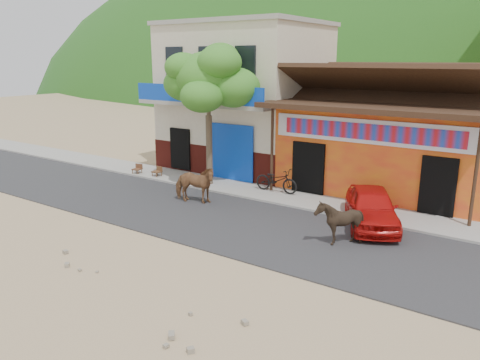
% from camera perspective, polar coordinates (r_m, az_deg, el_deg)
% --- Properties ---
extents(ground, '(120.00, 120.00, 0.00)m').
position_cam_1_polar(ground, '(13.74, -3.47, -8.92)').
color(ground, '#9E825B').
rests_on(ground, ground).
extents(road, '(60.00, 5.00, 0.04)m').
position_cam_1_polar(road, '(15.63, 2.18, -5.84)').
color(road, '#28282B').
rests_on(road, ground).
extents(sidewalk, '(60.00, 2.00, 0.12)m').
position_cam_1_polar(sidewalk, '(18.52, 7.99, -2.55)').
color(sidewalk, gray).
rests_on(sidewalk, ground).
extents(dance_club, '(8.00, 6.00, 3.60)m').
position_cam_1_polar(dance_club, '(21.05, 17.98, 3.83)').
color(dance_club, orange).
rests_on(dance_club, ground).
extents(cafe_building, '(7.00, 6.00, 7.00)m').
position_cam_1_polar(cafe_building, '(24.01, 0.72, 9.89)').
color(cafe_building, beige).
rests_on(cafe_building, ground).
extents(tree, '(3.00, 3.00, 6.00)m').
position_cam_1_polar(tree, '(20.14, -3.84, 7.86)').
color(tree, '#2D721E').
rests_on(tree, sidewalk).
extents(cow_tan, '(1.90, 1.27, 1.47)m').
position_cam_1_polar(cow_tan, '(18.08, -5.59, -0.53)').
color(cow_tan, brown).
rests_on(cow_tan, road).
extents(cow_dark, '(1.36, 1.23, 1.39)m').
position_cam_1_polar(cow_dark, '(14.35, 11.99, -5.03)').
color(cow_dark, black).
rests_on(cow_dark, road).
extents(red_car, '(3.07, 4.09, 1.30)m').
position_cam_1_polar(red_car, '(16.19, 15.73, -3.18)').
color(red_car, '#BA100D').
rests_on(red_car, road).
extents(scooter, '(1.91, 0.69, 1.00)m').
position_cam_1_polar(scooter, '(19.30, 4.46, -0.01)').
color(scooter, black).
rests_on(scooter, sidewalk).
extents(cafe_chair_left, '(0.42, 0.42, 0.82)m').
position_cam_1_polar(cafe_chair_left, '(22.22, -10.13, 1.52)').
color(cafe_chair_left, '#52301B').
rests_on(cafe_chair_left, sidewalk).
extents(cafe_chair_right, '(0.44, 0.44, 0.82)m').
position_cam_1_polar(cafe_chair_right, '(22.92, -12.46, 1.80)').
color(cafe_chair_right, '#4B2B19').
rests_on(cafe_chair_right, sidewalk).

